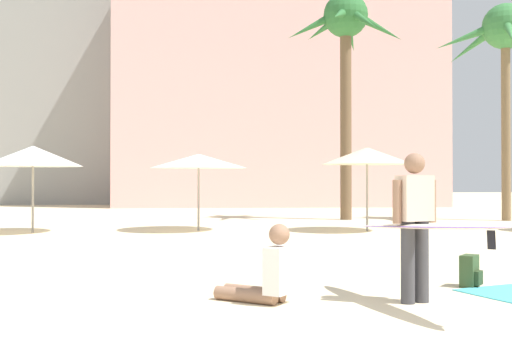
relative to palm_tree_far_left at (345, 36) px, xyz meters
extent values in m
cube|color=beige|center=(-1.12, 13.59, -0.31)|extent=(16.86, 9.24, 12.30)
cylinder|color=brown|center=(0.01, 0.00, -2.87)|extent=(0.40, 0.40, 7.19)
sphere|color=#2D6B33|center=(0.01, 0.00, 0.73)|extent=(1.56, 1.56, 1.56)
cone|color=#2D6B33|center=(1.22, 0.06, 0.31)|extent=(1.82, 0.43, 1.13)
cone|color=#2D6B33|center=(0.43, 1.12, 0.28)|extent=(0.95, 1.78, 1.20)
cone|color=#2D6B33|center=(-0.61, 1.12, 0.49)|extent=(1.20, 1.80, 0.81)
cone|color=#2D6B33|center=(-1.20, 0.03, 0.31)|extent=(1.81, 0.39, 1.14)
cone|color=#2D6B33|center=(-0.46, -1.18, 0.44)|extent=(1.00, 1.85, 0.90)
cone|color=#2D6B33|center=(0.39, -1.13, 0.28)|extent=(0.90, 1.79, 1.20)
cylinder|color=brown|center=(5.37, -0.92, -3.13)|extent=(0.30, 0.30, 6.67)
sphere|color=#387A3D|center=(5.37, -0.92, 0.20)|extent=(1.56, 1.56, 1.56)
cone|color=#387A3D|center=(4.65, 0.18, -0.26)|extent=(1.39, 1.86, 1.23)
cone|color=#387A3D|center=(4.03, -0.67, -0.16)|extent=(2.09, 0.73, 1.04)
cone|color=#387A3D|center=(4.93, -2.15, -0.29)|extent=(0.98, 1.98, 1.29)
cylinder|color=gray|center=(-5.05, -4.40, -5.40)|extent=(0.06, 0.06, 2.12)
cone|color=white|center=(-5.05, -4.40, -4.54)|extent=(2.69, 2.69, 0.39)
cylinder|color=gray|center=(-9.43, -4.82, -5.31)|extent=(0.06, 0.06, 2.31)
cone|color=white|center=(-9.43, -4.82, -4.43)|extent=(2.60, 2.60, 0.55)
cylinder|color=gray|center=(-0.45, -4.92, -5.32)|extent=(0.06, 0.06, 2.29)
cone|color=beige|center=(-0.45, -4.92, -4.40)|extent=(2.48, 2.48, 0.47)
cube|color=#384E2A|center=(-1.29, -13.87, -6.25)|extent=(0.33, 0.35, 0.42)
cube|color=#2D3E22|center=(-1.20, -13.95, -6.34)|extent=(0.18, 0.20, 0.18)
cylinder|color=#936B51|center=(-4.31, -14.73, -6.38)|extent=(0.74, 0.57, 0.16)
cylinder|color=#936B51|center=(-4.19, -14.57, -6.38)|extent=(0.74, 0.57, 0.16)
cube|color=white|center=(-3.93, -14.87, -6.07)|extent=(0.41, 0.45, 0.54)
sphere|color=#936B51|center=(-3.93, -14.87, -5.67)|extent=(0.33, 0.33, 0.24)
cylinder|color=#3D3D42|center=(-2.45, -14.93, -5.99)|extent=(0.21, 0.21, 0.94)
cylinder|color=#3D3D42|center=(-2.26, -14.86, -5.99)|extent=(0.21, 0.21, 0.94)
cube|color=beige|center=(-2.36, -14.90, -5.26)|extent=(0.45, 0.35, 0.52)
sphere|color=#936B51|center=(-2.36, -14.90, -4.85)|extent=(0.31, 0.31, 0.24)
cylinder|color=#936B51|center=(-2.59, -14.99, -5.29)|extent=(0.13, 0.13, 0.50)
cylinder|color=#936B51|center=(-2.12, -14.81, -5.29)|extent=(0.13, 0.13, 0.50)
ellipsoid|color=beige|center=(-2.36, -15.20, -5.56)|extent=(1.04, 2.69, 0.23)
ellipsoid|color=#7447D3|center=(-2.36, -15.20, -5.56)|extent=(1.07, 2.71, 0.20)
cube|color=black|center=(-2.05, -16.25, -5.61)|extent=(0.05, 0.11, 0.19)
camera|label=1|loc=(-4.70, -22.14, -5.03)|focal=44.91mm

